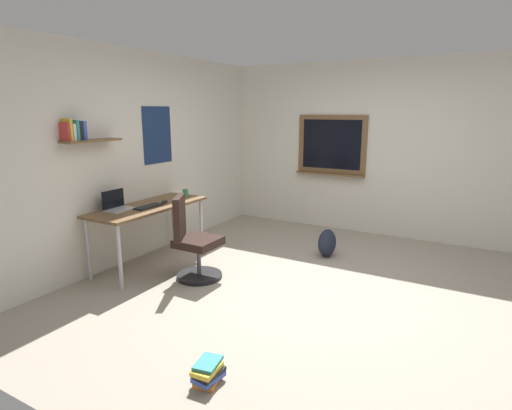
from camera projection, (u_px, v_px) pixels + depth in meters
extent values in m
plane|color=#9E9384|center=(315.00, 290.00, 4.45)|extent=(5.20, 5.20, 0.00)
cube|color=silver|center=(139.00, 156.00, 5.34)|extent=(5.00, 0.10, 2.60)
cube|color=brown|center=(91.00, 141.00, 4.50)|extent=(0.68, 0.20, 0.02)
cube|color=navy|center=(157.00, 135.00, 5.50)|extent=(0.52, 0.01, 0.74)
cube|color=#C63833|center=(65.00, 132.00, 4.24)|extent=(0.02, 0.14, 0.19)
cube|color=gold|center=(67.00, 130.00, 4.26)|extent=(0.03, 0.14, 0.23)
cube|color=silver|center=(71.00, 132.00, 4.30)|extent=(0.03, 0.14, 0.17)
cube|color=teal|center=(74.00, 130.00, 4.33)|extent=(0.04, 0.14, 0.21)
cube|color=black|center=(78.00, 131.00, 4.37)|extent=(0.03, 0.14, 0.19)
cube|color=#3851B2|center=(81.00, 130.00, 4.40)|extent=(0.04, 0.14, 0.20)
cube|color=silver|center=(379.00, 149.00, 6.24)|extent=(0.10, 5.00, 2.60)
cube|color=brown|center=(332.00, 144.00, 6.52)|extent=(0.04, 1.10, 0.90)
cube|color=black|center=(331.00, 144.00, 6.51)|extent=(0.01, 0.94, 0.76)
cube|color=brown|center=(330.00, 174.00, 6.59)|extent=(0.12, 1.10, 0.03)
cube|color=brown|center=(148.00, 207.00, 5.04)|extent=(1.55, 0.61, 0.03)
cylinder|color=#B7B7BC|center=(120.00, 257.00, 4.40)|extent=(0.04, 0.04, 0.72)
cylinder|color=#B7B7BC|center=(201.00, 225.00, 5.61)|extent=(0.04, 0.04, 0.72)
cylinder|color=#B7B7BC|center=(88.00, 250.00, 4.64)|extent=(0.04, 0.04, 0.72)
cylinder|color=#B7B7BC|center=(173.00, 221.00, 5.85)|extent=(0.04, 0.04, 0.72)
cylinder|color=black|center=(199.00, 276.00, 4.78)|extent=(0.52, 0.52, 0.04)
cylinder|color=#4C4C51|center=(199.00, 260.00, 4.73)|extent=(0.05, 0.05, 0.34)
cube|color=black|center=(198.00, 242.00, 4.69)|extent=(0.44, 0.44, 0.09)
cube|color=black|center=(180.00, 217.00, 4.62)|extent=(0.38, 0.26, 0.48)
cube|color=#ADAFB5|center=(120.00, 209.00, 4.79)|extent=(0.31, 0.21, 0.02)
cube|color=black|center=(113.00, 199.00, 4.81)|extent=(0.31, 0.01, 0.21)
cube|color=black|center=(149.00, 207.00, 4.93)|extent=(0.37, 0.13, 0.02)
ellipsoid|color=#262628|center=(165.00, 202.00, 5.17)|extent=(0.10, 0.06, 0.03)
cylinder|color=#338C4C|center=(185.00, 193.00, 5.59)|extent=(0.08, 0.08, 0.09)
ellipsoid|color=#1E2333|center=(327.00, 243.00, 5.44)|extent=(0.32, 0.22, 0.36)
cube|color=orange|center=(209.00, 380.00, 2.94)|extent=(0.23, 0.19, 0.03)
cube|color=#3851B2|center=(208.00, 377.00, 2.92)|extent=(0.22, 0.17, 0.03)
cube|color=black|center=(209.00, 372.00, 2.92)|extent=(0.22, 0.16, 0.03)
cube|color=gold|center=(207.00, 369.00, 2.90)|extent=(0.22, 0.17, 0.03)
cube|color=teal|center=(208.00, 363.00, 2.92)|extent=(0.23, 0.19, 0.02)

